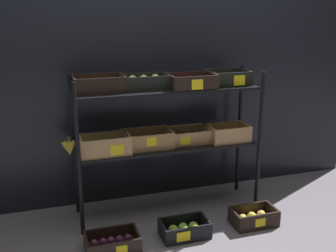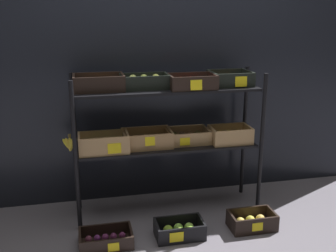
{
  "view_description": "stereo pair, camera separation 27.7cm",
  "coord_description": "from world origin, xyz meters",
  "px_view_note": "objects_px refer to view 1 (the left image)",
  "views": [
    {
      "loc": [
        -0.92,
        -2.89,
        1.61
      ],
      "look_at": [
        0.0,
        0.0,
        0.71
      ],
      "focal_mm": 43.85,
      "sensor_mm": 36.0,
      "label": 1
    },
    {
      "loc": [
        -0.65,
        -2.97,
        1.61
      ],
      "look_at": [
        0.0,
        0.0,
        0.71
      ],
      "focal_mm": 43.85,
      "sensor_mm": 36.0,
      "label": 2
    }
  ],
  "objects_px": {
    "display_rack": "(164,117)",
    "crate_ground_plum": "(112,243)",
    "crate_ground_apple_green": "(185,230)",
    "crate_ground_apple_gold": "(254,218)"
  },
  "relations": [
    {
      "from": "crate_ground_apple_green",
      "to": "crate_ground_apple_gold",
      "type": "xyz_separation_m",
      "value": [
        0.56,
        -0.0,
        0.0
      ]
    },
    {
      "from": "crate_ground_apple_green",
      "to": "display_rack",
      "type": "bearing_deg",
      "value": 92.94
    },
    {
      "from": "display_rack",
      "to": "crate_ground_plum",
      "type": "bearing_deg",
      "value": -139.99
    },
    {
      "from": "crate_ground_plum",
      "to": "crate_ground_apple_gold",
      "type": "xyz_separation_m",
      "value": [
        1.08,
        -0.01,
        0.01
      ]
    },
    {
      "from": "display_rack",
      "to": "crate_ground_apple_gold",
      "type": "bearing_deg",
      "value": -36.64
    },
    {
      "from": "crate_ground_plum",
      "to": "crate_ground_apple_green",
      "type": "bearing_deg",
      "value": -0.77
    },
    {
      "from": "crate_ground_apple_green",
      "to": "crate_ground_plum",
      "type": "bearing_deg",
      "value": 179.23
    },
    {
      "from": "crate_ground_apple_gold",
      "to": "crate_ground_plum",
      "type": "bearing_deg",
      "value": 179.52
    },
    {
      "from": "display_rack",
      "to": "crate_ground_apple_green",
      "type": "relative_size",
      "value": 4.41
    },
    {
      "from": "display_rack",
      "to": "crate_ground_plum",
      "type": "xyz_separation_m",
      "value": [
        -0.5,
        -0.42,
        -0.75
      ]
    }
  ]
}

